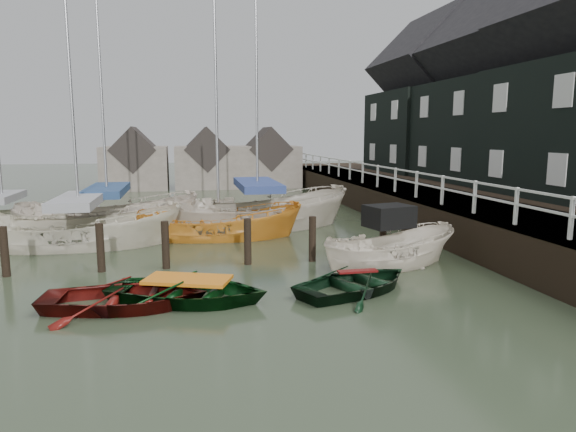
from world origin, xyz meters
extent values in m
plane|color=#2B3522|center=(0.00, 0.00, 0.00)|extent=(120.00, 120.00, 0.00)
cube|color=black|center=(9.50, 10.00, 1.40)|extent=(3.00, 32.00, 0.20)
cube|color=silver|center=(8.00, 10.00, 2.45)|extent=(0.06, 32.00, 0.06)
cube|color=silver|center=(8.00, 10.00, 2.05)|extent=(0.06, 32.00, 0.06)
cube|color=black|center=(15.00, 10.00, 0.00)|extent=(14.00, 38.00, 1.50)
cube|color=black|center=(15.00, 12.00, 4.00)|extent=(6.00, 7.00, 5.00)
cube|color=black|center=(15.00, 12.00, 8.25)|extent=(6.11, 7.14, 6.11)
cube|color=black|center=(15.00, 19.00, 4.00)|extent=(6.40, 7.00, 5.00)
cube|color=black|center=(15.00, 19.00, 8.25)|extent=(6.52, 7.14, 6.52)
cylinder|color=black|center=(-5.50, 3.00, 0.50)|extent=(0.22, 0.22, 1.80)
cylinder|color=black|center=(-3.00, 3.00, 0.50)|extent=(0.22, 0.22, 1.80)
cylinder|color=black|center=(-1.20, 3.00, 0.50)|extent=(0.22, 0.22, 1.80)
cylinder|color=black|center=(1.20, 3.00, 0.50)|extent=(0.22, 0.22, 1.80)
cylinder|color=black|center=(3.20, 3.00, 0.50)|extent=(0.22, 0.22, 1.80)
cylinder|color=black|center=(5.50, 3.00, 0.50)|extent=(0.22, 0.22, 1.80)
cube|color=#665B51|center=(-4.00, 26.00, 1.50)|extent=(4.50, 4.00, 3.00)
cube|color=#282321|center=(-4.00, 26.00, 2.80)|extent=(3.18, 4.08, 3.18)
cube|color=#665B51|center=(1.00, 26.00, 1.50)|extent=(4.50, 4.00, 3.00)
cube|color=#282321|center=(1.00, 26.00, 2.80)|extent=(3.18, 4.08, 3.18)
cube|color=#665B51|center=(5.50, 26.00, 1.50)|extent=(4.50, 4.00, 3.00)
cube|color=#282321|center=(5.50, 26.00, 2.80)|extent=(3.18, 4.08, 3.18)
imported|color=#550F0C|center=(-2.00, -0.33, 0.00)|extent=(3.89, 2.94, 0.76)
imported|color=black|center=(-0.60, -0.18, 0.00)|extent=(4.48, 3.84, 0.78)
imported|color=black|center=(3.56, -0.19, 0.00)|extent=(4.16, 3.70, 0.71)
imported|color=silver|center=(5.30, 1.88, 0.00)|extent=(4.76, 2.71, 1.73)
cube|color=black|center=(5.30, 2.08, 1.48)|extent=(1.50, 1.28, 0.65)
imported|color=beige|center=(-4.23, 6.72, 0.00)|extent=(7.03, 2.77, 2.70)
cylinder|color=#B2B2B7|center=(-4.23, 6.72, 6.09)|extent=(0.10, 0.10, 9.22)
cube|color=gray|center=(-4.23, 6.72, 1.60)|extent=(3.87, 1.47, 0.30)
imported|color=beige|center=(-3.67, 9.56, 0.00)|extent=(7.27, 2.90, 2.78)
cylinder|color=#B2B2B7|center=(-3.67, 9.56, 6.42)|extent=(0.10, 0.10, 9.78)
cube|color=navy|center=(-3.67, 9.56, 1.65)|extent=(4.00, 1.54, 0.30)
imported|color=orange|center=(0.63, 7.30, 0.00)|extent=(6.53, 3.07, 2.43)
cylinder|color=#B2B2B7|center=(0.63, 7.30, 5.22)|extent=(0.10, 0.10, 7.75)
imported|color=beige|center=(2.36, 9.02, 0.00)|extent=(8.15, 3.65, 3.06)
cylinder|color=#B2B2B7|center=(2.36, 9.02, 6.71)|extent=(0.10, 0.10, 10.06)
cube|color=navy|center=(2.36, 9.02, 1.80)|extent=(4.48, 1.95, 0.30)
imported|color=beige|center=(-8.05, 11.08, 0.00)|extent=(5.59, 2.27, 2.13)
cube|color=gray|center=(-8.05, 11.08, 1.29)|extent=(3.07, 1.21, 0.30)
camera|label=1|loc=(-0.59, -11.98, 3.89)|focal=32.00mm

